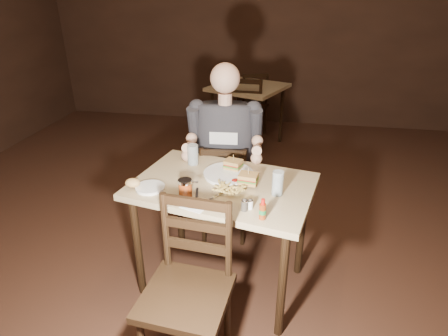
% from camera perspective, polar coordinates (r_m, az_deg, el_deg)
% --- Properties ---
extents(room_shell, '(7.00, 7.00, 7.00)m').
position_cam_1_polar(room_shell, '(2.12, -3.10, 13.67)').
color(room_shell, black).
rests_on(room_shell, ground).
extents(main_table, '(1.19, 0.91, 0.77)m').
position_cam_1_polar(main_table, '(2.32, -0.21, -4.41)').
color(main_table, tan).
rests_on(main_table, ground).
extents(bg_table, '(1.04, 1.04, 0.77)m').
position_cam_1_polar(bg_table, '(4.69, 3.70, 11.35)').
color(bg_table, tan).
rests_on(bg_table, ground).
extents(chair_far, '(0.41, 0.44, 0.82)m').
position_cam_1_polar(chair_far, '(2.96, 0.17, -3.18)').
color(chair_far, black).
rests_on(chair_far, ground).
extents(chair_near, '(0.46, 0.50, 0.92)m').
position_cam_1_polar(chair_near, '(1.97, -5.89, -18.89)').
color(chair_near, black).
rests_on(chair_near, ground).
extents(bg_chair_far, '(0.50, 0.52, 0.84)m').
position_cam_1_polar(bg_chair_far, '(5.29, 4.30, 10.07)').
color(bg_chair_far, black).
rests_on(bg_chair_far, ground).
extents(bg_chair_near, '(0.44, 0.48, 0.93)m').
position_cam_1_polar(bg_chair_near, '(4.23, 2.77, 6.71)').
color(bg_chair_near, black).
rests_on(bg_chair_near, ground).
extents(diner, '(0.59, 0.48, 0.96)m').
position_cam_1_polar(diner, '(2.71, 0.08, 5.52)').
color(diner, '#2B2B30').
rests_on(diner, chair_far).
extents(dinner_plate, '(0.36, 0.36, 0.02)m').
position_cam_1_polar(dinner_plate, '(2.36, 0.71, -0.99)').
color(dinner_plate, white).
rests_on(dinner_plate, main_table).
extents(sandwich_left, '(0.12, 0.11, 0.09)m').
position_cam_1_polar(sandwich_left, '(2.40, 1.42, 0.90)').
color(sandwich_left, tan).
rests_on(sandwich_left, dinner_plate).
extents(sandwich_right, '(0.12, 0.10, 0.10)m').
position_cam_1_polar(sandwich_right, '(2.22, 3.73, -1.19)').
color(sandwich_right, tan).
rests_on(sandwich_right, dinner_plate).
extents(fries_pile, '(0.25, 0.20, 0.04)m').
position_cam_1_polar(fries_pile, '(2.16, 0.83, -2.96)').
color(fries_pile, tan).
rests_on(fries_pile, dinner_plate).
extents(ketchup_dollop, '(0.06, 0.06, 0.01)m').
position_cam_1_polar(ketchup_dollop, '(2.26, 1.77, -1.87)').
color(ketchup_dollop, maroon).
rests_on(ketchup_dollop, dinner_plate).
extents(glass_left, '(0.09, 0.09, 0.14)m').
position_cam_1_polar(glass_left, '(2.51, -4.77, 2.05)').
color(glass_left, silver).
rests_on(glass_left, main_table).
extents(glass_right, '(0.08, 0.08, 0.15)m').
position_cam_1_polar(glass_right, '(2.14, 8.18, -2.30)').
color(glass_right, silver).
rests_on(glass_right, main_table).
extents(hot_sauce, '(0.04, 0.04, 0.12)m').
position_cam_1_polar(hot_sauce, '(1.92, 5.91, -6.23)').
color(hot_sauce, maroon).
rests_on(hot_sauce, main_table).
extents(salt_shaker, '(0.04, 0.04, 0.06)m').
position_cam_1_polar(salt_shaker, '(2.01, 4.00, -5.51)').
color(salt_shaker, white).
rests_on(salt_shaker, main_table).
extents(pepper_shaker, '(0.04, 0.04, 0.07)m').
position_cam_1_polar(pepper_shaker, '(1.99, 3.13, -5.66)').
color(pepper_shaker, '#38332D').
rests_on(pepper_shaker, main_table).
extents(syrup_dispenser, '(0.09, 0.09, 0.10)m').
position_cam_1_polar(syrup_dispenser, '(2.13, -5.93, -3.05)').
color(syrup_dispenser, maroon).
rests_on(syrup_dispenser, main_table).
extents(napkin, '(0.17, 0.16, 0.00)m').
position_cam_1_polar(napkin, '(2.06, -4.38, -5.69)').
color(napkin, white).
rests_on(napkin, main_table).
extents(knife, '(0.06, 0.23, 0.01)m').
position_cam_1_polar(knife, '(2.12, -4.19, -4.58)').
color(knife, silver).
rests_on(knife, napkin).
extents(fork, '(0.11, 0.16, 0.01)m').
position_cam_1_polar(fork, '(2.12, -1.37, -4.43)').
color(fork, silver).
rests_on(fork, napkin).
extents(side_plate, '(0.20, 0.20, 0.01)m').
position_cam_1_polar(side_plate, '(2.25, -11.18, -3.02)').
color(side_plate, white).
rests_on(side_plate, main_table).
extents(bread_roll, '(0.10, 0.09, 0.05)m').
position_cam_1_polar(bread_roll, '(2.26, -13.75, -2.21)').
color(bread_roll, tan).
rests_on(bread_roll, side_plate).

